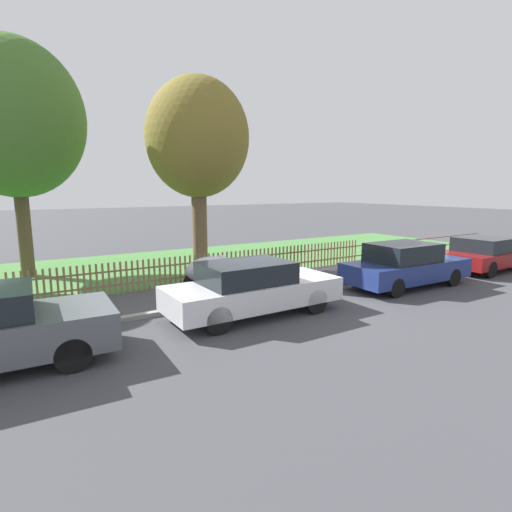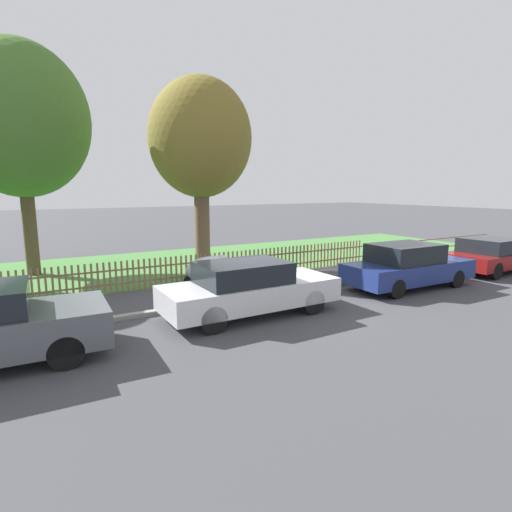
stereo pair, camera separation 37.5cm
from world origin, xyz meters
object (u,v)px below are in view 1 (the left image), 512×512
(covered_motorcycle, at_px, (212,269))
(tree_mid_park, at_px, (198,139))
(parked_car_navy_estate, at_px, (405,265))
(tree_behind_motorcycle, at_px, (14,119))
(parked_car_black_saloon, at_px, (252,288))
(parked_car_red_compact, at_px, (485,254))

(covered_motorcycle, height_order, tree_mid_park, tree_mid_park)
(parked_car_navy_estate, xyz_separation_m, covered_motorcycle, (-5.50, 3.14, -0.08))
(covered_motorcycle, height_order, tree_behind_motorcycle, tree_behind_motorcycle)
(parked_car_navy_estate, bearing_deg, tree_mid_park, 129.44)
(parked_car_black_saloon, distance_m, parked_car_navy_estate, 5.84)
(parked_car_red_compact, bearing_deg, parked_car_navy_estate, -179.94)
(parked_car_black_saloon, bearing_deg, parked_car_navy_estate, -1.18)
(parked_car_navy_estate, relative_size, covered_motorcycle, 2.39)
(parked_car_red_compact, bearing_deg, tree_behind_motorcycle, 150.83)
(tree_mid_park, bearing_deg, parked_car_navy_estate, -51.83)
(parked_car_red_compact, distance_m, tree_behind_motorcycle, 18.11)
(tree_behind_motorcycle, bearing_deg, parked_car_navy_estate, -38.59)
(parked_car_navy_estate, relative_size, tree_mid_park, 0.62)
(covered_motorcycle, bearing_deg, tree_behind_motorcycle, 132.19)
(parked_car_navy_estate, bearing_deg, tree_behind_motorcycle, 142.68)
(parked_car_red_compact, distance_m, covered_motorcycle, 10.81)
(parked_car_black_saloon, relative_size, parked_car_navy_estate, 1.01)
(tree_mid_park, bearing_deg, parked_car_black_saloon, -101.39)
(parked_car_red_compact, bearing_deg, tree_mid_park, 147.64)
(parked_car_red_compact, height_order, covered_motorcycle, parked_car_red_compact)
(covered_motorcycle, bearing_deg, tree_mid_park, 71.85)
(parked_car_red_compact, height_order, tree_mid_park, tree_mid_park)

